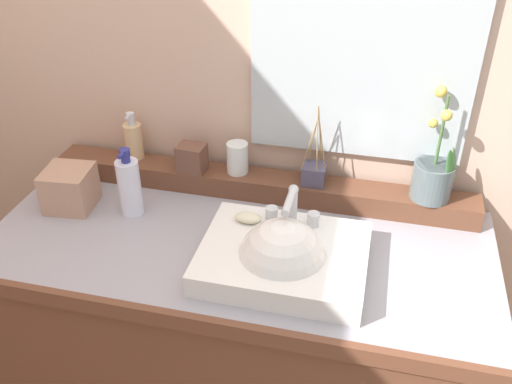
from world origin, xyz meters
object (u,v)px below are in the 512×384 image
at_px(potted_plant, 433,175).
at_px(trinket_box, 192,158).
at_px(tumbler_cup, 237,158).
at_px(soap_dispenser, 133,140).
at_px(soap_bar, 248,218).
at_px(tissue_box, 70,188).
at_px(reed_diffuser, 314,173).
at_px(sink_basin, 283,260).
at_px(lotion_bottle, 129,186).

bearing_deg(potted_plant, trinket_box, -178.78).
bearing_deg(tumbler_cup, potted_plant, -0.80).
relative_size(soap_dispenser, tumbler_cup, 1.60).
bearing_deg(soap_bar, tumbler_cup, 111.47).
distance_m(tumbler_cup, tissue_box, 0.49).
bearing_deg(potted_plant, reed_diffuser, -179.66).
bearing_deg(soap_dispenser, tissue_box, -119.27).
height_order(potted_plant, soap_dispenser, potted_plant).
relative_size(soap_bar, trinket_box, 0.86).
distance_m(trinket_box, tissue_box, 0.36).
xyz_separation_m(sink_basin, tissue_box, (-0.65, 0.14, 0.03)).
bearing_deg(soap_bar, soap_dispenser, 150.15).
distance_m(sink_basin, soap_dispenser, 0.64).
relative_size(potted_plant, tissue_box, 2.44).
xyz_separation_m(soap_dispenser, tissue_box, (-0.11, -0.20, -0.07)).
relative_size(potted_plant, tumbler_cup, 3.38).
distance_m(reed_diffuser, trinket_box, 0.36).
xyz_separation_m(sink_basin, soap_dispenser, (-0.54, 0.34, 0.10)).
relative_size(potted_plant, lotion_bottle, 1.56).
xyz_separation_m(potted_plant, soap_dispenser, (-0.88, 0.02, -0.01)).
distance_m(potted_plant, lotion_bottle, 0.83).
bearing_deg(reed_diffuser, lotion_bottle, -160.46).
bearing_deg(reed_diffuser, soap_dispenser, 177.96).
xyz_separation_m(tumbler_cup, reed_diffuser, (0.23, -0.01, -0.01)).
height_order(sink_basin, tumbler_cup, sink_basin).
bearing_deg(sink_basin, tumbler_cup, 121.72).
bearing_deg(soap_dispenser, reed_diffuser, -2.04).
distance_m(potted_plant, tissue_box, 1.02).
relative_size(tumbler_cup, tissue_box, 0.72).
xyz_separation_m(soap_bar, tissue_box, (-0.54, 0.04, -0.01)).
distance_m(soap_dispenser, trinket_box, 0.20).
distance_m(reed_diffuser, lotion_bottle, 0.52).
distance_m(sink_basin, lotion_bottle, 0.49).
bearing_deg(tissue_box, potted_plant, 10.54).
bearing_deg(sink_basin, lotion_bottle, 162.64).
relative_size(sink_basin, trinket_box, 4.99).
relative_size(soap_bar, tumbler_cup, 0.75).
bearing_deg(lotion_bottle, sink_basin, -17.36).
bearing_deg(tumbler_cup, soap_bar, -68.53).
height_order(trinket_box, tissue_box, trinket_box).
distance_m(potted_plant, soap_dispenser, 0.88).
relative_size(sink_basin, soap_dispenser, 2.72).
bearing_deg(tissue_box, tumbler_cup, 23.44).
relative_size(soap_dispenser, reed_diffuser, 0.62).
height_order(tumbler_cup, lotion_bottle, lotion_bottle).
bearing_deg(tumbler_cup, trinket_box, -170.54).
xyz_separation_m(lotion_bottle, tissue_box, (-0.18, -0.01, -0.03)).
bearing_deg(trinket_box, potted_plant, 6.03).
bearing_deg(tumbler_cup, lotion_bottle, -144.90).
bearing_deg(soap_dispenser, potted_plant, -1.17).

